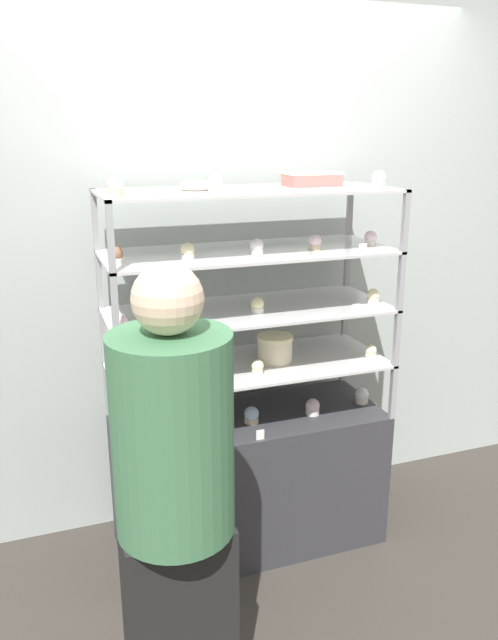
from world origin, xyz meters
The scene contains 35 objects.
ground_plane centered at (0.00, 0.00, 0.00)m, with size 20.00×20.00×0.00m, color #38332D.
back_wall centered at (0.00, 0.40, 1.30)m, with size 8.00×0.05×2.60m.
display_base centered at (0.00, 0.00, 0.33)m, with size 1.23×0.50×0.66m.
display_riser_lower centered at (0.00, 0.00, 0.90)m, with size 1.23×0.50×0.26m.
display_riser_middle centered at (0.00, 0.00, 1.16)m, with size 1.23×0.50×0.26m.
display_riser_upper centered at (0.00, 0.00, 1.41)m, with size 1.23×0.50×0.26m.
display_riser_top centered at (0.00, 0.00, 1.67)m, with size 1.23×0.50×0.26m.
layer_cake_centerpiece centered at (0.12, -0.01, 0.98)m, with size 0.16×0.16×0.12m.
sheet_cake_frosted centered at (0.31, 0.05, 1.72)m, with size 0.24×0.14×0.06m.
cupcake_0 centered at (-0.57, -0.10, 0.69)m, with size 0.07×0.07×0.08m.
cupcake_1 centered at (-0.28, -0.08, 0.69)m, with size 0.07×0.07×0.08m.
cupcake_2 centered at (-0.01, -0.07, 0.69)m, with size 0.07×0.07×0.08m.
cupcake_3 centered at (0.28, -0.08, 0.69)m, with size 0.07×0.07×0.08m.
cupcake_4 centered at (0.56, -0.04, 0.69)m, with size 0.07×0.07×0.08m.
price_tag_0 centered at (-0.03, -0.23, 0.68)m, with size 0.04×0.00×0.04m.
cupcake_5 centered at (-0.56, -0.08, 0.95)m, with size 0.05×0.05×0.07m.
cupcake_6 centered at (-0.01, -0.13, 0.95)m, with size 0.05×0.05×0.07m.
cupcake_7 centered at (0.55, -0.12, 0.95)m, with size 0.05×0.05×0.07m.
price_tag_1 centered at (-0.36, -0.23, 0.94)m, with size 0.04×0.00×0.04m.
cupcake_8 centered at (-0.57, -0.13, 1.20)m, with size 0.06×0.06×0.07m.
cupcake_9 centered at (0.01, -0.07, 1.20)m, with size 0.06×0.06×0.07m.
cupcake_10 centered at (0.56, -0.10, 1.20)m, with size 0.06×0.06×0.07m.
price_tag_2 centered at (0.40, -0.23, 1.19)m, with size 0.04×0.00×0.04m.
cupcake_11 centered at (-0.57, -0.08, 1.46)m, with size 0.06×0.06×0.07m.
cupcake_12 centered at (-0.29, -0.09, 1.46)m, with size 0.06×0.06×0.07m.
cupcake_13 centered at (0.00, -0.09, 1.46)m, with size 0.06×0.06×0.07m.
cupcake_14 centered at (0.27, -0.07, 1.46)m, with size 0.06×0.06×0.07m.
cupcake_15 centered at (0.55, -0.06, 1.46)m, with size 0.06×0.06×0.07m.
price_tag_3 centered at (0.42, -0.23, 1.45)m, with size 0.04×0.00×0.04m.
cupcake_16 centered at (-0.56, -0.08, 1.72)m, with size 0.06×0.06×0.07m.
cupcake_17 centered at (-0.17, -0.10, 1.72)m, with size 0.06×0.06×0.07m.
cupcake_18 centered at (0.56, -0.09, 1.72)m, with size 0.06×0.06×0.07m.
price_tag_4 centered at (0.48, -0.23, 1.71)m, with size 0.04×0.00×0.04m.
donut_glazed centered at (-0.22, 0.04, 1.70)m, with size 0.13×0.13×0.04m.
customer_figure centered at (-0.53, -0.81, 0.84)m, with size 0.37×0.37×1.57m.
Camera 1 is at (-0.88, -2.46, 1.91)m, focal length 35.00 mm.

